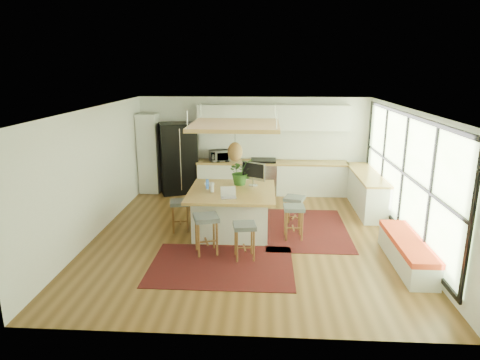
# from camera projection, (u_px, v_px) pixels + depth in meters

# --- Properties ---
(floor) EXTENTS (7.00, 7.00, 0.00)m
(floor) POSITION_uv_depth(u_px,v_px,m) (248.00, 235.00, 9.04)
(floor) COLOR brown
(floor) RESTS_ON ground
(ceiling) EXTENTS (7.00, 7.00, 0.00)m
(ceiling) POSITION_uv_depth(u_px,v_px,m) (249.00, 109.00, 8.33)
(ceiling) COLOR white
(ceiling) RESTS_ON ground
(wall_back) EXTENTS (6.50, 0.00, 6.50)m
(wall_back) POSITION_uv_depth(u_px,v_px,m) (253.00, 145.00, 12.06)
(wall_back) COLOR silver
(wall_back) RESTS_ON ground
(wall_front) EXTENTS (6.50, 0.00, 6.50)m
(wall_front) POSITION_uv_depth(u_px,v_px,m) (237.00, 243.00, 5.31)
(wall_front) COLOR silver
(wall_front) RESTS_ON ground
(wall_left) EXTENTS (0.00, 7.00, 7.00)m
(wall_left) POSITION_uv_depth(u_px,v_px,m) (95.00, 172.00, 8.87)
(wall_left) COLOR silver
(wall_left) RESTS_ON ground
(wall_right) EXTENTS (0.00, 7.00, 7.00)m
(wall_right) POSITION_uv_depth(u_px,v_px,m) (409.00, 177.00, 8.50)
(wall_right) COLOR silver
(wall_right) RESTS_ON ground
(window_wall) EXTENTS (0.10, 6.20, 2.60)m
(window_wall) POSITION_uv_depth(u_px,v_px,m) (407.00, 175.00, 8.48)
(window_wall) COLOR black
(window_wall) RESTS_ON wall_right
(pantry) EXTENTS (0.55, 0.60, 2.25)m
(pantry) POSITION_uv_depth(u_px,v_px,m) (150.00, 153.00, 11.98)
(pantry) COLOR silver
(pantry) RESTS_ON floor
(back_counter_base) EXTENTS (4.20, 0.60, 0.88)m
(back_counter_base) POSITION_uv_depth(u_px,v_px,m) (272.00, 178.00, 11.95)
(back_counter_base) COLOR silver
(back_counter_base) RESTS_ON floor
(back_counter_top) EXTENTS (4.24, 0.64, 0.05)m
(back_counter_top) POSITION_uv_depth(u_px,v_px,m) (272.00, 163.00, 11.83)
(back_counter_top) COLOR olive
(back_counter_top) RESTS_ON back_counter_base
(backsplash) EXTENTS (4.20, 0.02, 0.80)m
(backsplash) POSITION_uv_depth(u_px,v_px,m) (272.00, 145.00, 12.01)
(backsplash) COLOR white
(backsplash) RESTS_ON wall_back
(upper_cabinets) EXTENTS (4.20, 0.34, 0.70)m
(upper_cabinets) POSITION_uv_depth(u_px,v_px,m) (273.00, 118.00, 11.65)
(upper_cabinets) COLOR silver
(upper_cabinets) RESTS_ON wall_back
(range) EXTENTS (0.76, 0.62, 1.00)m
(range) POSITION_uv_depth(u_px,v_px,m) (263.00, 176.00, 11.95)
(range) COLOR #A5A5AA
(range) RESTS_ON floor
(right_counter_base) EXTENTS (0.60, 2.50, 0.88)m
(right_counter_base) POSITION_uv_depth(u_px,v_px,m) (366.00, 192.00, 10.68)
(right_counter_base) COLOR silver
(right_counter_base) RESTS_ON floor
(right_counter_top) EXTENTS (0.64, 2.54, 0.05)m
(right_counter_top) POSITION_uv_depth(u_px,v_px,m) (368.00, 174.00, 10.56)
(right_counter_top) COLOR olive
(right_counter_top) RESTS_ON right_counter_base
(window_bench) EXTENTS (0.52, 2.00, 0.50)m
(window_bench) POSITION_uv_depth(u_px,v_px,m) (407.00, 252.00, 7.64)
(window_bench) COLOR silver
(window_bench) RESTS_ON floor
(ceiling_panel) EXTENTS (1.86, 1.86, 0.80)m
(ceiling_panel) POSITION_uv_depth(u_px,v_px,m) (235.00, 138.00, 8.91)
(ceiling_panel) COLOR olive
(ceiling_panel) RESTS_ON ceiling
(rug_near) EXTENTS (2.60, 1.80, 0.01)m
(rug_near) POSITION_uv_depth(u_px,v_px,m) (221.00, 266.00, 7.66)
(rug_near) COLOR black
(rug_near) RESTS_ON floor
(rug_right) EXTENTS (1.80, 2.60, 0.01)m
(rug_right) POSITION_uv_depth(u_px,v_px,m) (306.00, 229.00, 9.39)
(rug_right) COLOR black
(rug_right) RESTS_ON floor
(fridge) EXTENTS (1.21, 1.08, 2.01)m
(fridge) POSITION_uv_depth(u_px,v_px,m) (178.00, 161.00, 11.96)
(fridge) COLOR black
(fridge) RESTS_ON floor
(island) EXTENTS (1.85, 1.85, 0.93)m
(island) POSITION_uv_depth(u_px,v_px,m) (232.00, 211.00, 9.18)
(island) COLOR olive
(island) RESTS_ON floor
(stool_near_left) EXTENTS (0.57, 0.57, 0.77)m
(stool_near_left) POSITION_uv_depth(u_px,v_px,m) (206.00, 236.00, 8.09)
(stool_near_left) COLOR #474D4F
(stool_near_left) RESTS_ON floor
(stool_near_right) EXTENTS (0.47, 0.47, 0.69)m
(stool_near_right) POSITION_uv_depth(u_px,v_px,m) (245.00, 241.00, 7.87)
(stool_near_right) COLOR #474D4F
(stool_near_right) RESTS_ON floor
(stool_right_front) EXTENTS (0.44, 0.44, 0.71)m
(stool_right_front) POSITION_uv_depth(u_px,v_px,m) (294.00, 222.00, 8.81)
(stool_right_front) COLOR #474D4F
(stool_right_front) RESTS_ON floor
(stool_right_back) EXTENTS (0.52, 0.52, 0.70)m
(stool_right_back) POSITION_uv_depth(u_px,v_px,m) (294.00, 212.00, 9.46)
(stool_right_back) COLOR #474D4F
(stool_right_back) RESTS_ON floor
(stool_left_side) EXTENTS (0.48, 0.48, 0.69)m
(stool_left_side) POSITION_uv_depth(u_px,v_px,m) (180.00, 215.00, 9.23)
(stool_left_side) COLOR #474D4F
(stool_left_side) RESTS_ON floor
(laptop) EXTENTS (0.37, 0.38, 0.23)m
(laptop) POSITION_uv_depth(u_px,v_px,m) (229.00, 192.00, 8.50)
(laptop) COLOR #A5A5AA
(laptop) RESTS_ON island
(monitor) EXTENTS (0.62, 0.47, 0.55)m
(monitor) POSITION_uv_depth(u_px,v_px,m) (253.00, 175.00, 9.35)
(monitor) COLOR #A5A5AA
(monitor) RESTS_ON island
(microwave) EXTENTS (0.62, 0.46, 0.37)m
(microwave) POSITION_uv_depth(u_px,v_px,m) (219.00, 155.00, 11.86)
(microwave) COLOR #A5A5AA
(microwave) RESTS_ON back_counter_top
(island_plant) EXTENTS (0.76, 0.78, 0.47)m
(island_plant) POSITION_uv_depth(u_px,v_px,m) (240.00, 174.00, 9.47)
(island_plant) COLOR #1E4C19
(island_plant) RESTS_ON island
(island_bowl) EXTENTS (0.27, 0.27, 0.06)m
(island_bowl) POSITION_uv_depth(u_px,v_px,m) (209.00, 185.00, 9.39)
(island_bowl) COLOR white
(island_bowl) RESTS_ON island
(island_bottle_0) EXTENTS (0.07, 0.07, 0.19)m
(island_bottle_0) POSITION_uv_depth(u_px,v_px,m) (207.00, 185.00, 9.17)
(island_bottle_0) COLOR blue
(island_bottle_0) RESTS_ON island
(island_bottle_1) EXTENTS (0.07, 0.07, 0.19)m
(island_bottle_1) POSITION_uv_depth(u_px,v_px,m) (213.00, 188.00, 8.92)
(island_bottle_1) COLOR silver
(island_bottle_1) RESTS_ON island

